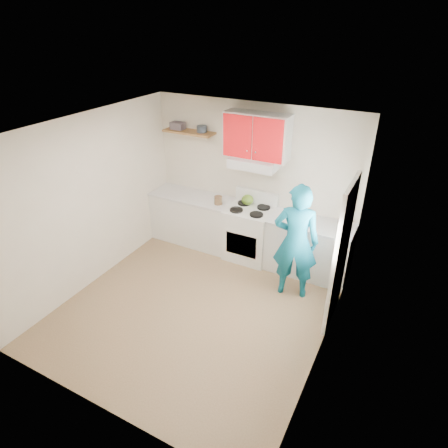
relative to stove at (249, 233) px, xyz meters
The scene contains 21 objects.
floor 1.64m from the stove, 93.63° to the right, with size 3.80×3.80×0.00m, color brown.
ceiling 2.66m from the stove, 93.63° to the right, with size 3.60×3.80×0.04m, color white.
back_wall 0.91m from the stove, 107.10° to the left, with size 3.60×0.04×2.60m, color beige.
front_wall 3.58m from the stove, 91.65° to the right, with size 3.60×0.04×2.60m, color beige.
left_wall 2.61m from the stove, 140.34° to the right, with size 0.04×3.80×2.60m, color beige.
right_wall 2.46m from the stove, 42.81° to the right, with size 0.04×3.80×2.60m, color beige.
door 1.97m from the stove, 27.58° to the right, with size 0.05×0.85×2.05m, color white.
door_glass 2.11m from the stove, 27.97° to the right, with size 0.01×0.55×0.95m, color white.
counter_left 1.14m from the stove, behind, with size 1.52×0.60×0.90m, color silver.
counter_right 1.04m from the stove, ahead, with size 1.32×0.60×0.90m, color silver.
stove is the anchor object (origin of this frame).
range_hood 1.24m from the stove, 90.00° to the left, with size 0.76×0.44×0.15m, color silver.
upper_cabinets 1.67m from the stove, 90.00° to the left, with size 1.02×0.33×0.70m, color red.
shelf 2.01m from the stove, behind, with size 0.90×0.30×0.04m, color brown.
books 2.21m from the stove, behind, with size 0.23×0.17×0.12m, color #494048.
tin 1.93m from the stove, 168.34° to the left, with size 0.17×0.17×0.11m, color #333D4C.
kettle 0.58m from the stove, 127.84° to the left, with size 0.20×0.20×0.17m, color #4E721F.
crock 0.77m from the stove, behind, with size 0.14×0.14×0.16m, color #4C3521.
cutting_board 0.94m from the stove, ahead, with size 0.29×0.21×0.02m, color olive.
silicone_mat 1.58m from the stove, ahead, with size 0.33×0.27×0.01m, color #B61612.
person 1.25m from the stove, 31.71° to the right, with size 0.65×0.43×1.80m, color #0E6681.
Camera 1 is at (2.38, -3.69, 3.75)m, focal length 30.83 mm.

